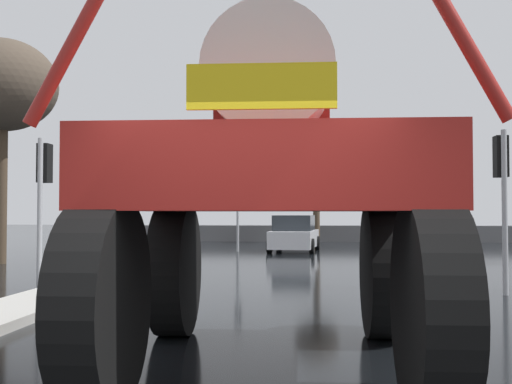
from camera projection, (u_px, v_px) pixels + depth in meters
name	position (u px, v px, depth m)	size (l,w,h in m)	color
ground_plane	(296.00, 260.00, 21.72)	(120.00, 120.00, 0.00)	black
oversize_sprayer	(272.00, 193.00, 6.84)	(4.03, 4.94, 4.26)	black
sedan_ahead	(294.00, 234.00, 26.56)	(2.18, 4.24, 1.52)	silver
traffic_signal_near_left	(44.00, 180.00, 13.60)	(0.24, 0.54, 3.22)	#A8AAAF
traffic_signal_near_right	(502.00, 175.00, 12.77)	(0.24, 0.54, 3.29)	#A8AAAF
traffic_signal_far_left	(238.00, 195.00, 26.77)	(0.24, 0.55, 3.26)	#A8AAAF
bare_tree_left	(3.00, 87.00, 20.43)	(3.48, 3.48, 7.23)	#473828
bare_tree_far_center	(316.00, 147.00, 34.23)	(2.45, 2.45, 6.34)	#473828
roadside_barrier	(302.00, 234.00, 35.45)	(27.29, 0.24, 0.90)	#59595B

